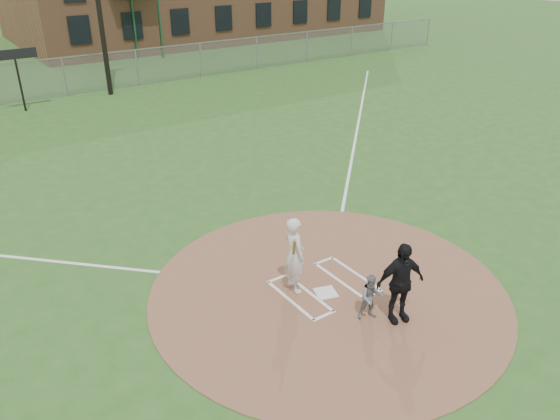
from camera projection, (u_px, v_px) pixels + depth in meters
ground at (328, 290)px, 12.91m from camera, size 140.00×140.00×0.00m
dirt_circle at (328, 290)px, 12.91m from camera, size 8.40×8.40×0.02m
home_plate at (326, 293)px, 12.74m from camera, size 0.61×0.61×0.03m
foul_line_first at (357, 128)px, 24.14m from camera, size 17.04×17.04×0.01m
catcher at (371, 297)px, 11.71m from camera, size 0.64×0.58×1.07m
umpire at (400, 283)px, 11.49m from camera, size 1.18×0.74×1.87m
batters_boxes at (324, 286)px, 13.01m from camera, size 2.08×1.88×0.01m
batter_at_plate at (294, 255)px, 12.50m from camera, size 0.76×1.03×1.88m
outfield_fence at (65, 77)px, 28.70m from camera, size 56.08×0.08×2.03m
scoreboard_sign at (15, 61)px, 25.50m from camera, size 2.00×0.10×2.93m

